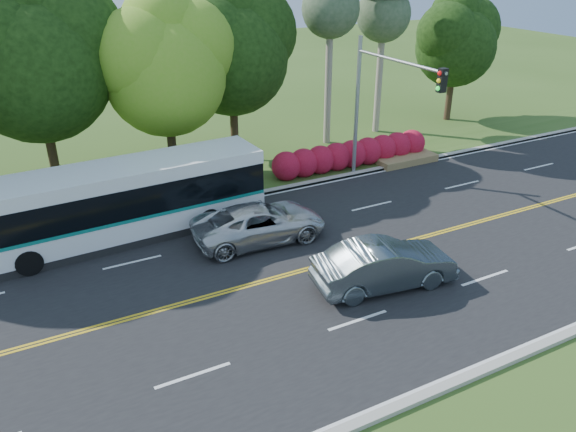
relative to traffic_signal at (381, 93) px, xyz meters
name	(u,v)px	position (x,y,z in m)	size (l,w,h in m)	color
ground	(316,267)	(-6.49, -5.40, -4.67)	(120.00, 120.00, 0.00)	#35531B
road	(316,267)	(-6.49, -5.40, -4.66)	(60.00, 14.00, 0.02)	black
curb_north	(240,197)	(-6.49, 1.75, -4.60)	(60.00, 0.30, 0.15)	#A6A296
curb_south	(449,385)	(-6.49, -12.55, -4.60)	(60.00, 0.30, 0.15)	#A6A296
grass_verge	(226,184)	(-6.49, 3.60, -4.62)	(60.00, 4.00, 0.10)	#35531B
lane_markings	(314,267)	(-6.59, -5.40, -4.65)	(57.60, 13.82, 0.00)	gold
tree_row	(88,45)	(-11.65, 6.73, 2.06)	(44.70, 9.10, 13.84)	#301F15
bougainvillea_hedge	(356,154)	(0.69, 2.75, -3.95)	(9.50, 2.25, 1.50)	#A80E22
traffic_signal	(381,93)	(0.00, 0.00, 0.00)	(0.42, 6.10, 7.00)	#96999E
transit_bus	(120,203)	(-12.29, 0.29, -3.13)	(11.82, 3.12, 3.06)	white
sedan	(385,265)	(-5.05, -7.60, -3.82)	(1.75, 5.03, 1.66)	#535F65
suv	(260,223)	(-7.44, -2.48, -3.90)	(2.49, 5.40, 1.50)	silver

